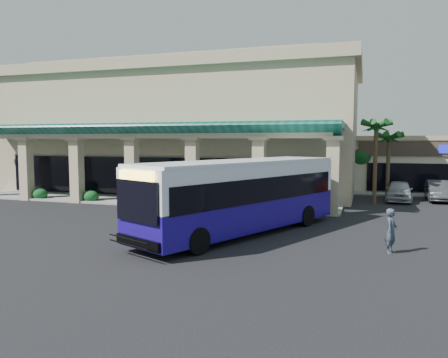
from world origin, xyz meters
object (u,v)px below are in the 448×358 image
at_px(pedestrian, 391,231).
at_px(car_silver, 399,191).
at_px(transit_bus, 241,197).
at_px(car_white, 439,191).

height_order(pedestrian, car_silver, pedestrian).
relative_size(transit_bus, car_silver, 2.80).
xyz_separation_m(pedestrian, car_silver, (1.40, 16.31, -0.12)).
relative_size(transit_bus, car_white, 2.74).
distance_m(pedestrian, car_silver, 16.37).
distance_m(transit_bus, car_white, 19.12).
bearing_deg(car_silver, transit_bus, -114.60).
height_order(transit_bus, car_white, transit_bus).
distance_m(transit_bus, pedestrian, 6.95).
distance_m(transit_bus, car_silver, 16.71).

